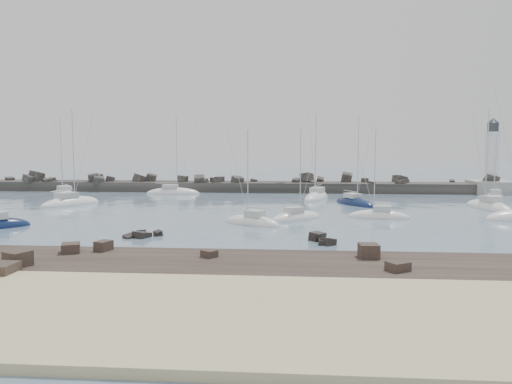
{
  "coord_description": "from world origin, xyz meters",
  "views": [
    {
      "loc": [
        10.67,
        -57.36,
        9.31
      ],
      "look_at": [
        5.3,
        12.0,
        2.44
      ],
      "focal_mm": 35.0,
      "sensor_mm": 36.0,
      "label": 1
    }
  ],
  "objects_px": {
    "sailboat_7": "(296,218)",
    "sailboat_8": "(354,204)",
    "sailboat_3": "(70,204)",
    "sailboat_12": "(495,198)",
    "sailboat_6": "(316,198)",
    "sailboat_10": "(488,208)",
    "sailboat_4": "(173,193)",
    "lighthouse": "(491,177)",
    "sailboat_1": "(64,195)",
    "sailboat_5": "(252,223)",
    "sailboat_9": "(379,217)"
  },
  "relations": [
    {
      "from": "lighthouse",
      "to": "sailboat_5",
      "type": "distance_m",
      "value": 56.76
    },
    {
      "from": "sailboat_12",
      "to": "sailboat_8",
      "type": "bearing_deg",
      "value": -160.04
    },
    {
      "from": "sailboat_1",
      "to": "sailboat_10",
      "type": "relative_size",
      "value": 1.01
    },
    {
      "from": "sailboat_9",
      "to": "sailboat_1",
      "type": "bearing_deg",
      "value": 156.48
    },
    {
      "from": "sailboat_4",
      "to": "sailboat_10",
      "type": "xyz_separation_m",
      "value": [
        49.62,
        -17.04,
        0.02
      ]
    },
    {
      "from": "sailboat_7",
      "to": "sailboat_8",
      "type": "distance_m",
      "value": 17.9
    },
    {
      "from": "sailboat_12",
      "to": "sailboat_5",
      "type": "bearing_deg",
      "value": -143.15
    },
    {
      "from": "sailboat_3",
      "to": "sailboat_6",
      "type": "xyz_separation_m",
      "value": [
        37.37,
        10.99,
        0.0
      ]
    },
    {
      "from": "sailboat_7",
      "to": "sailboat_10",
      "type": "relative_size",
      "value": 0.79
    },
    {
      "from": "lighthouse",
      "to": "sailboat_10",
      "type": "distance_m",
      "value": 24.88
    },
    {
      "from": "sailboat_1",
      "to": "sailboat_5",
      "type": "relative_size",
      "value": 1.31
    },
    {
      "from": "sailboat_6",
      "to": "sailboat_12",
      "type": "relative_size",
      "value": 1.3
    },
    {
      "from": "lighthouse",
      "to": "sailboat_10",
      "type": "relative_size",
      "value": 0.96
    },
    {
      "from": "sailboat_1",
      "to": "sailboat_5",
      "type": "bearing_deg",
      "value": -38.37
    },
    {
      "from": "sailboat_10",
      "to": "sailboat_5",
      "type": "bearing_deg",
      "value": -153.67
    },
    {
      "from": "sailboat_3",
      "to": "sailboat_6",
      "type": "relative_size",
      "value": 1.02
    },
    {
      "from": "sailboat_3",
      "to": "sailboat_10",
      "type": "bearing_deg",
      "value": 0.09
    },
    {
      "from": "sailboat_8",
      "to": "sailboat_1",
      "type": "bearing_deg",
      "value": 170.09
    },
    {
      "from": "sailboat_9",
      "to": "sailboat_12",
      "type": "bearing_deg",
      "value": 44.67
    },
    {
      "from": "sailboat_5",
      "to": "sailboat_7",
      "type": "distance_m",
      "value": 6.52
    },
    {
      "from": "lighthouse",
      "to": "sailboat_9",
      "type": "height_order",
      "value": "lighthouse"
    },
    {
      "from": "sailboat_8",
      "to": "sailboat_12",
      "type": "distance_m",
      "value": 25.52
    },
    {
      "from": "lighthouse",
      "to": "sailboat_4",
      "type": "relative_size",
      "value": 0.95
    },
    {
      "from": "sailboat_8",
      "to": "sailboat_7",
      "type": "bearing_deg",
      "value": -119.61
    },
    {
      "from": "sailboat_5",
      "to": "sailboat_12",
      "type": "xyz_separation_m",
      "value": [
        37.88,
        28.39,
        0.0
      ]
    },
    {
      "from": "sailboat_3",
      "to": "sailboat_12",
      "type": "bearing_deg",
      "value": 10.64
    },
    {
      "from": "sailboat_6",
      "to": "sailboat_4",
      "type": "bearing_deg",
      "value": 166.63
    },
    {
      "from": "sailboat_6",
      "to": "sailboat_12",
      "type": "distance_m",
      "value": 29.44
    },
    {
      "from": "sailboat_7",
      "to": "sailboat_3",
      "type": "bearing_deg",
      "value": 160.94
    },
    {
      "from": "sailboat_3",
      "to": "sailboat_6",
      "type": "bearing_deg",
      "value": 16.39
    },
    {
      "from": "sailboat_7",
      "to": "lighthouse",
      "type": "bearing_deg",
      "value": 44.02
    },
    {
      "from": "sailboat_3",
      "to": "sailboat_7",
      "type": "xyz_separation_m",
      "value": [
        33.94,
        -11.73,
        -0.02
      ]
    },
    {
      "from": "sailboat_1",
      "to": "sailboat_8",
      "type": "relative_size",
      "value": 1.09
    },
    {
      "from": "sailboat_4",
      "to": "sailboat_7",
      "type": "height_order",
      "value": "sailboat_4"
    },
    {
      "from": "sailboat_1",
      "to": "sailboat_8",
      "type": "distance_m",
      "value": 50.49
    },
    {
      "from": "sailboat_10",
      "to": "sailboat_7",
      "type": "bearing_deg",
      "value": -156.47
    },
    {
      "from": "lighthouse",
      "to": "sailboat_7",
      "type": "bearing_deg",
      "value": -135.98
    },
    {
      "from": "lighthouse",
      "to": "sailboat_8",
      "type": "distance_m",
      "value": 33.52
    },
    {
      "from": "sailboat_7",
      "to": "sailboat_12",
      "type": "xyz_separation_m",
      "value": [
        32.83,
        24.27,
        0.01
      ]
    },
    {
      "from": "sailboat_6",
      "to": "sailboat_8",
      "type": "relative_size",
      "value": 1.08
    },
    {
      "from": "lighthouse",
      "to": "sailboat_8",
      "type": "relative_size",
      "value": 1.04
    },
    {
      "from": "lighthouse",
      "to": "sailboat_6",
      "type": "height_order",
      "value": "sailboat_6"
    },
    {
      "from": "lighthouse",
      "to": "sailboat_10",
      "type": "xyz_separation_m",
      "value": [
        -8.91,
        -23.04,
        -2.94
      ]
    },
    {
      "from": "sailboat_3",
      "to": "sailboat_9",
      "type": "bearing_deg",
      "value": -12.43
    },
    {
      "from": "sailboat_5",
      "to": "sailboat_7",
      "type": "xyz_separation_m",
      "value": [
        5.05,
        4.12,
        -0.01
      ]
    },
    {
      "from": "sailboat_4",
      "to": "sailboat_8",
      "type": "relative_size",
      "value": 1.09
    },
    {
      "from": "sailboat_3",
      "to": "sailboat_4",
      "type": "height_order",
      "value": "sailboat_3"
    },
    {
      "from": "sailboat_1",
      "to": "sailboat_5",
      "type": "height_order",
      "value": "sailboat_1"
    },
    {
      "from": "sailboat_5",
      "to": "sailboat_1",
      "type": "bearing_deg",
      "value": 141.63
    },
    {
      "from": "sailboat_5",
      "to": "sailboat_6",
      "type": "bearing_deg",
      "value": 72.46
    }
  ]
}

